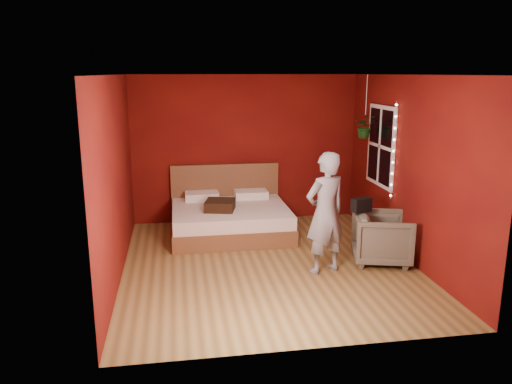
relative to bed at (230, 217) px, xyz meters
The scene contains 10 objects.
floor 1.55m from the bed, 75.56° to the right, with size 4.50×4.50×0.00m, color olive.
room_walls 2.07m from the bed, 75.56° to the right, with size 4.04×4.54×2.62m.
window 2.71m from the bed, 13.82° to the right, with size 0.05×0.97×1.27m.
fairy_lights 2.85m from the bed, 25.40° to the right, with size 0.04×0.04×1.45m.
bed is the anchor object (origin of this frame).
person 2.22m from the bed, 60.16° to the right, with size 0.60×0.39×1.64m, color gray.
armchair 2.58m from the bed, 39.84° to the right, with size 0.76×0.78×0.71m, color #696553.
handbag 2.34m from the bed, 41.41° to the right, with size 0.28×0.14×0.20m, color black.
throw_pillow 0.42m from the bed, 125.33° to the right, with size 0.45×0.45×0.16m, color #321C10.
hanging_plant 2.67m from the bed, ahead, with size 0.39×0.36×1.01m.
Camera 1 is at (-1.23, -6.48, 2.63)m, focal length 35.00 mm.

